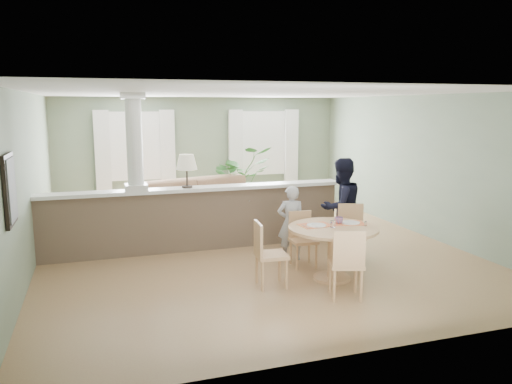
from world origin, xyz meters
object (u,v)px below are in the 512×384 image
object	(u,v)px
houseplant	(240,179)
chair_far_man	(351,231)
dining_table	(333,238)
chair_near	(347,261)
chair_side	(266,251)
child_person	(291,223)
man_person	(341,207)
chair_far_boy	(302,236)
sofa	(202,203)

from	to	relation	value
houseplant	chair_far_man	xyz separation A→B (m)	(0.58, -4.33, -0.27)
dining_table	chair_near	world-z (taller)	chair_near
chair_side	child_person	world-z (taller)	child_person
chair_near	man_person	size ratio (longest dim) A/B	0.57
chair_far_boy	chair_side	bearing A→B (deg)	-136.22
chair_far_man	child_person	world-z (taller)	child_person
houseplant	man_person	distance (m)	3.96
chair_near	man_person	distance (m)	2.01
chair_far_man	chair_near	size ratio (longest dim) A/B	1.00
chair_side	child_person	distance (m)	1.33
chair_far_boy	man_person	distance (m)	0.95
dining_table	chair_near	size ratio (longest dim) A/B	1.36
man_person	child_person	bearing A→B (deg)	-16.92
chair_far_man	chair_side	size ratio (longest dim) A/B	1.02
dining_table	man_person	world-z (taller)	man_person
chair_near	child_person	world-z (taller)	child_person
sofa	dining_table	size ratio (longest dim) A/B	2.55
chair_far_boy	chair_side	size ratio (longest dim) A/B	0.93
houseplant	sofa	bearing A→B (deg)	-137.53
chair_far_man	man_person	size ratio (longest dim) A/B	0.57
houseplant	child_person	bearing A→B (deg)	-94.01
chair_side	houseplant	bearing A→B (deg)	-7.43
dining_table	chair_far_man	size ratio (longest dim) A/B	1.37
houseplant	dining_table	size ratio (longest dim) A/B	1.22
chair_side	man_person	distance (m)	1.99
sofa	chair_side	world-z (taller)	sofa
houseplant	dining_table	distance (m)	4.95
chair_far_man	chair_near	world-z (taller)	chair_near
chair_far_man	chair_side	xyz separation A→B (m)	(-1.64, -0.61, -0.01)
chair_far_man	chair_side	world-z (taller)	chair_far_man
sofa	houseplant	bearing A→B (deg)	27.39
chair_far_boy	dining_table	bearing A→B (deg)	-73.52
chair_far_boy	child_person	bearing A→B (deg)	102.15
man_person	chair_near	bearing A→B (deg)	49.83
child_person	man_person	bearing A→B (deg)	-170.55
dining_table	chair_far_man	xyz separation A→B (m)	(0.63, 0.62, -0.10)
child_person	man_person	distance (m)	0.91
houseplant	chair_side	xyz separation A→B (m)	(-1.06, -4.94, -0.28)
houseplant	chair_far_boy	bearing A→B (deg)	-92.97
houseplant	chair_far_man	distance (m)	4.38
houseplant	chair_far_man	size ratio (longest dim) A/B	1.67
houseplant	dining_table	xyz separation A→B (m)	(-0.05, -4.95, -0.17)
sofa	man_person	size ratio (longest dim) A/B	1.99
chair_far_boy	child_person	size ratio (longest dim) A/B	0.70
houseplant	man_person	xyz separation A→B (m)	(0.61, -3.91, 0.04)
houseplant	child_person	distance (m)	3.90
chair_near	chair_side	size ratio (longest dim) A/B	1.02
houseplant	chair_far_boy	size ratio (longest dim) A/B	1.83
chair_near	chair_side	distance (m)	1.14
dining_table	man_person	size ratio (longest dim) A/B	0.78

